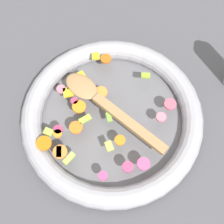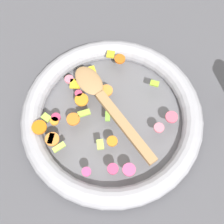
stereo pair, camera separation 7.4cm
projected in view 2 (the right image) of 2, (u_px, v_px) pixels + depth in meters
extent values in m
plane|color=#4C4C51|center=(112.00, 120.00, 0.78)|extent=(4.00, 4.00, 0.00)
cylinder|color=slate|center=(112.00, 119.00, 0.78)|extent=(0.39, 0.39, 0.01)
torus|color=#9E9EA5|center=(112.00, 116.00, 0.76)|extent=(0.44, 0.44, 0.05)
cylinder|color=orange|center=(54.00, 121.00, 0.72)|extent=(0.03, 0.03, 0.01)
cylinder|color=orange|center=(112.00, 141.00, 0.70)|extent=(0.03, 0.03, 0.01)
cylinder|color=#D46018|center=(120.00, 59.00, 0.80)|extent=(0.04, 0.04, 0.01)
cylinder|color=orange|center=(106.00, 91.00, 0.76)|extent=(0.04, 0.04, 0.01)
cylinder|color=orange|center=(52.00, 139.00, 0.71)|extent=(0.05, 0.05, 0.01)
cylinder|color=orange|center=(73.00, 119.00, 0.73)|extent=(0.04, 0.04, 0.01)
cylinder|color=orange|center=(39.00, 127.00, 0.72)|extent=(0.05, 0.05, 0.01)
cylinder|color=orange|center=(82.00, 100.00, 0.75)|extent=(0.05, 0.05, 0.01)
cube|color=#7FBB3E|center=(108.00, 116.00, 0.73)|extent=(0.03, 0.02, 0.01)
cube|color=#B1D851|center=(59.00, 147.00, 0.70)|extent=(0.03, 0.02, 0.01)
cube|color=#9DC541|center=(84.00, 113.00, 0.73)|extent=(0.03, 0.03, 0.01)
cube|color=#9DC046|center=(79.00, 77.00, 0.77)|extent=(0.03, 0.03, 0.01)
cube|color=#9ECA48|center=(46.00, 118.00, 0.73)|extent=(0.02, 0.02, 0.01)
cube|color=#9CC03D|center=(51.00, 139.00, 0.71)|extent=(0.03, 0.02, 0.01)
cube|color=#94BF31|center=(155.00, 83.00, 0.77)|extent=(0.02, 0.03, 0.01)
cube|color=#B6D252|center=(100.00, 144.00, 0.70)|extent=(0.03, 0.03, 0.01)
cylinder|color=pink|center=(159.00, 128.00, 0.72)|extent=(0.02, 0.02, 0.01)
cylinder|color=#D5416E|center=(113.00, 169.00, 0.68)|extent=(0.03, 0.03, 0.01)
cylinder|color=#E44882|center=(86.00, 172.00, 0.68)|extent=(0.03, 0.03, 0.01)
cylinder|color=#E75084|center=(129.00, 170.00, 0.68)|extent=(0.04, 0.04, 0.01)
cylinder|color=#DC3E61|center=(79.00, 93.00, 0.76)|extent=(0.02, 0.02, 0.01)
cylinder|color=pink|center=(68.00, 80.00, 0.77)|extent=(0.03, 0.03, 0.01)
cylinder|color=#E0586E|center=(172.00, 117.00, 0.73)|extent=(0.04, 0.04, 0.01)
cylinder|color=#CA355E|center=(56.00, 117.00, 0.73)|extent=(0.03, 0.03, 0.01)
cube|color=gold|center=(91.00, 71.00, 0.78)|extent=(0.04, 0.04, 0.01)
cube|color=yellow|center=(111.00, 54.00, 0.80)|extent=(0.03, 0.03, 0.01)
cube|color=yellow|center=(75.00, 84.00, 0.77)|extent=(0.03, 0.03, 0.01)
cube|color=#A87F51|center=(125.00, 126.00, 0.71)|extent=(0.07, 0.21, 0.01)
ellipsoid|color=#A87F51|center=(89.00, 80.00, 0.76)|extent=(0.08, 0.10, 0.01)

